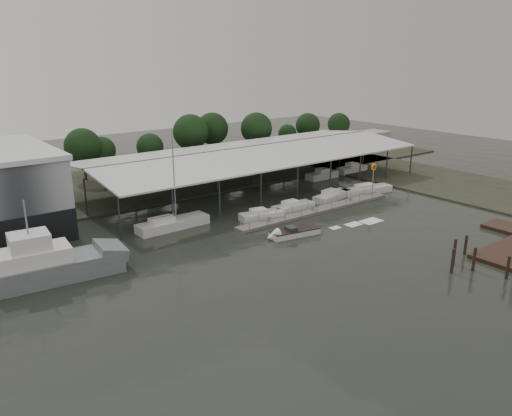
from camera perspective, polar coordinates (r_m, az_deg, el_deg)
ground at (r=55.80m, az=3.25°, el=-5.72°), size 200.00×200.00×0.00m
land_strip_far at (r=90.09m, az=-14.57°, el=2.69°), size 140.00×30.00×0.30m
land_strip_east at (r=95.23m, az=20.00°, el=2.97°), size 20.00×60.00×0.30m
covered_boat_shed at (r=85.32m, az=-0.43°, el=6.61°), size 58.24×24.00×6.96m
floating_dock at (r=72.27m, az=7.03°, el=-0.29°), size 28.00×2.00×1.40m
shell_fuel_sign at (r=79.99m, az=13.27°, el=3.84°), size 1.10×0.18×5.55m
distant_commercial_buildings at (r=126.45m, az=10.25°, el=7.79°), size 22.00×8.00×4.00m
grey_trawler at (r=53.97m, az=-23.06°, el=-6.12°), size 16.15×5.86×8.84m
white_sailboat at (r=65.62m, az=-9.60°, el=-1.79°), size 9.80×2.77×13.00m
speedboat_underway at (r=62.17m, az=3.97°, el=-2.91°), size 18.07×5.14×2.00m
moored_cruiser_0 at (r=68.18m, az=0.57°, el=-0.86°), size 6.31×3.38×1.70m
moored_cruiser_1 at (r=72.12m, az=4.22°, el=0.10°), size 6.66×2.31×1.70m
moored_cruiser_2 at (r=78.61m, az=8.67°, el=1.38°), size 7.95×3.62×1.70m
moored_cruiser_3 at (r=83.25m, az=12.49°, el=2.05°), size 9.30×3.80×1.70m
mooring_pilings at (r=57.08m, az=23.94°, el=-5.62°), size 6.11×7.36×3.45m
horizon_tree_line at (r=104.75m, az=-4.37°, el=8.54°), size 68.22×11.76×10.56m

